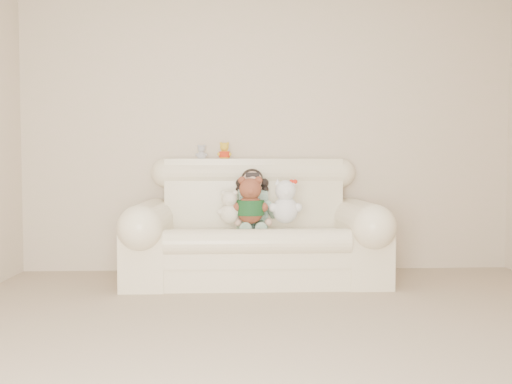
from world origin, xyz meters
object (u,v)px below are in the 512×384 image
(seated_child, at_px, (252,199))
(brown_teddy, at_px, (250,196))
(sofa, at_px, (255,220))
(white_cat, at_px, (285,197))
(cream_teddy, at_px, (229,204))

(seated_child, distance_m, brown_teddy, 0.22)
(sofa, bearing_deg, white_cat, -28.04)
(seated_child, distance_m, cream_teddy, 0.30)
(seated_child, xyz_separation_m, cream_teddy, (-0.19, -0.22, -0.03))
(sofa, distance_m, seated_child, 0.19)
(sofa, xyz_separation_m, brown_teddy, (-0.05, -0.14, 0.21))
(seated_child, xyz_separation_m, brown_teddy, (-0.02, -0.22, 0.04))
(sofa, distance_m, cream_teddy, 0.30)
(sofa, height_order, white_cat, sofa)
(sofa, distance_m, white_cat, 0.33)
(sofa, height_order, cream_teddy, sofa)
(brown_teddy, bearing_deg, cream_teddy, -173.92)
(brown_teddy, bearing_deg, white_cat, 7.48)
(brown_teddy, distance_m, white_cat, 0.28)
(seated_child, distance_m, white_cat, 0.33)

